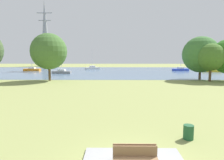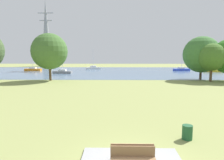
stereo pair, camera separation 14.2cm
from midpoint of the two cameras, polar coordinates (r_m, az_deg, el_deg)
ground_plane at (r=30.31m, az=2.44°, el=-1.82°), size 160.00×160.00×0.00m
bench_facing_water at (r=9.24m, az=6.04°, el=-19.82°), size 1.80×0.48×0.89m
bench_facing_inland at (r=8.77m, az=6.37°, el=-21.40°), size 1.80×0.48×0.89m
litter_bin at (r=12.35m, az=20.60°, el=-13.52°), size 0.56×0.56×0.80m
water_surface at (r=58.14m, az=1.75°, el=2.41°), size 140.00×40.00×0.02m
sailboat_blue at (r=64.24m, az=18.90°, el=2.86°), size 5.00×2.37×5.74m
sailboat_yellow at (r=62.98m, az=26.42°, el=2.44°), size 5.03×2.82×6.46m
sailboat_white at (r=68.69m, az=-5.21°, el=3.46°), size 5.02×3.03×6.77m
sailboat_gray at (r=53.39m, az=-13.58°, el=2.29°), size 4.93×2.00×6.41m
sailboat_orange at (r=64.95m, az=-21.13°, el=2.82°), size 4.85×1.67×6.71m
tree_mid_shore at (r=38.72m, az=-16.98°, el=7.64°), size 6.50×6.50×8.54m
tree_west_far at (r=42.08m, az=23.82°, el=6.52°), size 6.79×6.79×8.13m
tree_east_far at (r=39.86m, az=26.19°, el=5.75°), size 4.78×4.78×6.68m
electricity_pylon at (r=91.11m, az=-17.82°, el=12.32°), size 6.40×4.40×27.27m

